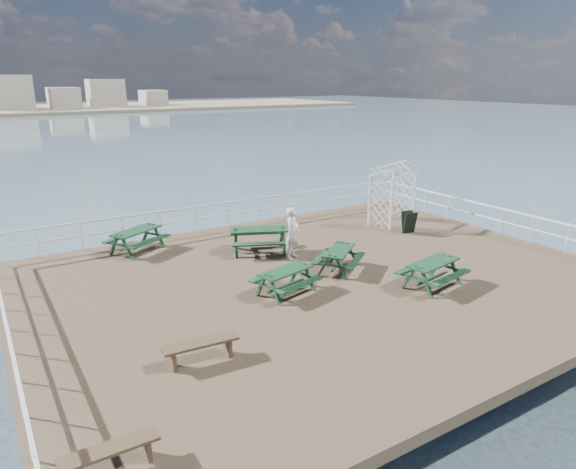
# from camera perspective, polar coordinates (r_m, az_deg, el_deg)

# --- Properties ---
(ground) EXTENTS (18.00, 14.00, 0.30)m
(ground) POSITION_cam_1_polar(r_m,az_deg,el_deg) (16.45, 3.87, -5.25)
(ground) COLOR brown
(ground) RESTS_ON ground
(sea_backdrop) EXTENTS (300.00, 300.00, 9.20)m
(sea_backdrop) POSITION_cam_1_polar(r_m,az_deg,el_deg) (148.08, -24.32, 13.00)
(sea_backdrop) COLOR #40576B
(sea_backdrop) RESTS_ON ground
(railing) EXTENTS (17.77, 13.76, 1.10)m
(railing) POSITION_cam_1_polar(r_m,az_deg,el_deg) (18.09, -1.01, 0.31)
(railing) COLOR silver
(railing) RESTS_ON ground
(picnic_table_a) EXTENTS (2.40, 2.26, 0.92)m
(picnic_table_a) POSITION_cam_1_polar(r_m,az_deg,el_deg) (19.38, -16.48, -0.13)
(picnic_table_a) COLOR #153C23
(picnic_table_a) RESTS_ON ground
(picnic_table_b) EXTENTS (2.52, 2.32, 0.99)m
(picnic_table_b) POSITION_cam_1_polar(r_m,az_deg,el_deg) (18.55, -3.22, -0.07)
(picnic_table_b) COLOR #153C23
(picnic_table_b) RESTS_ON ground
(picnic_table_c) EXTENTS (2.18, 2.11, 0.83)m
(picnic_table_c) POSITION_cam_1_polar(r_m,az_deg,el_deg) (16.82, 5.68, -2.31)
(picnic_table_c) COLOR #153C23
(picnic_table_c) RESTS_ON ground
(picnic_table_d) EXTENTS (1.99, 1.75, 0.83)m
(picnic_table_d) POSITION_cam_1_polar(r_m,az_deg,el_deg) (15.00, -0.24, -4.66)
(picnic_table_d) COLOR #153C23
(picnic_table_d) RESTS_ON ground
(picnic_table_e) EXTENTS (2.10, 1.81, 0.90)m
(picnic_table_e) POSITION_cam_1_polar(r_m,az_deg,el_deg) (16.08, 15.79, -3.64)
(picnic_table_e) COLOR #153C23
(picnic_table_e) RESTS_ON ground
(flat_bench_near) EXTENTS (1.72, 0.53, 0.49)m
(flat_bench_near) POSITION_cam_1_polar(r_m,az_deg,el_deg) (11.78, -9.69, -12.21)
(flat_bench_near) COLOR #4E3D28
(flat_bench_near) RESTS_ON ground
(flat_bench_far) EXTENTS (1.56, 0.38, 0.45)m
(flat_bench_far) POSITION_cam_1_polar(r_m,az_deg,el_deg) (9.34, -19.17, -21.98)
(flat_bench_far) COLOR #4E3D28
(flat_bench_far) RESTS_ON ground
(trellis_arbor) EXTENTS (2.35, 1.69, 2.63)m
(trellis_arbor) POSITION_cam_1_polar(r_m,az_deg,el_deg) (22.62, 11.48, 4.15)
(trellis_arbor) COLOR silver
(trellis_arbor) RESTS_ON ground
(sandwich_board) EXTENTS (0.62, 0.51, 0.91)m
(sandwich_board) POSITION_cam_1_polar(r_m,az_deg,el_deg) (21.42, 13.28, 1.31)
(sandwich_board) COLOR black
(sandwich_board) RESTS_ON ground
(person) EXTENTS (0.79, 0.70, 1.81)m
(person) POSITION_cam_1_polar(r_m,az_deg,el_deg) (17.80, 0.50, 0.14)
(person) COLOR silver
(person) RESTS_ON ground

